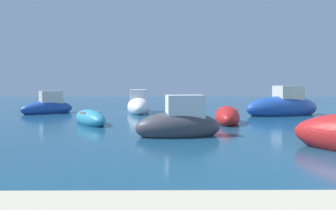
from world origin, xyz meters
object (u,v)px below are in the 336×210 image
moored_boat_3 (227,117)px  moored_boat_6 (179,124)px  moored_boat_4 (283,107)px  moored_boat_5 (138,105)px  moored_boat_2 (90,119)px  moored_boat_8 (48,107)px

moored_boat_3 → moored_boat_6: size_ratio=1.00×
moored_boat_4 → moored_boat_5: 9.38m
moored_boat_2 → moored_boat_6: (4.21, -3.54, 0.19)m
moored_boat_5 → moored_boat_3: bearing=33.6°
moored_boat_5 → moored_boat_8: size_ratio=1.32×
moored_boat_3 → moored_boat_6: (-2.56, -3.89, 0.14)m
moored_boat_5 → moored_boat_8: bearing=-90.5°
moored_boat_3 → moored_boat_5: size_ratio=0.78×
moored_boat_3 → moored_boat_8: moored_boat_8 is taller
moored_boat_2 → moored_boat_6: bearing=-162.7°
moored_boat_3 → moored_boat_8: size_ratio=1.03×
moored_boat_4 → moored_boat_6: size_ratio=1.56×
moored_boat_8 → moored_boat_6: bearing=93.3°
moored_boat_2 → moored_boat_6: size_ratio=0.95×
moored_boat_2 → moored_boat_5: 6.38m
moored_boat_6 → moored_boat_2: bearing=-48.9°
moored_boat_3 → moored_boat_8: (-10.86, 5.08, 0.11)m
moored_boat_3 → moored_boat_4: 5.71m
moored_boat_5 → moored_boat_4: bearing=71.1°
moored_boat_4 → moored_boat_6: (-6.81, -7.70, -0.08)m
moored_boat_4 → moored_boat_6: 10.28m
moored_boat_2 → moored_boat_5: moored_boat_5 is taller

